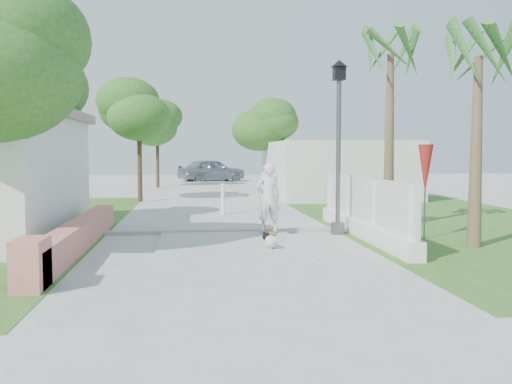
{
  "coord_description": "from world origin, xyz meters",
  "views": [
    {
      "loc": [
        -0.87,
        -8.73,
        2.11
      ],
      "look_at": [
        0.8,
        5.63,
        1.1
      ],
      "focal_mm": 40.0,
      "sensor_mm": 36.0,
      "label": 1
    }
  ],
  "objects": [
    {
      "name": "tree_left_near",
      "position": [
        -4.48,
        2.98,
        3.82
      ],
      "size": [
        3.6,
        3.6,
        5.28
      ],
      "color": "#4C3826",
      "rests_on": "ground"
    },
    {
      "name": "ground",
      "position": [
        0.0,
        0.0,
        0.0
      ],
      "size": [
        90.0,
        90.0,
        0.0
      ],
      "primitive_type": "plane",
      "color": "#B7B7B2",
      "rests_on": "ground"
    },
    {
      "name": "parked_car",
      "position": [
        0.69,
        32.42,
        0.83
      ],
      "size": [
        5.22,
        3.72,
        1.65
      ],
      "primitive_type": "imported",
      "rotation": [
        0.0,
        0.0,
        1.98
      ],
      "color": "#A0A3A8",
      "rests_on": "ground"
    },
    {
      "name": "tree_path_left",
      "position": [
        -2.98,
        15.98,
        3.82
      ],
      "size": [
        3.4,
        3.4,
        5.23
      ],
      "color": "#4C3826",
      "rests_on": "ground"
    },
    {
      "name": "palm_near",
      "position": [
        5.4,
        3.2,
        3.95
      ],
      "size": [
        1.8,
        1.8,
        4.7
      ],
      "color": "brown",
      "rests_on": "ground"
    },
    {
      "name": "skateboarder",
      "position": [
        1.07,
        5.36,
        0.96
      ],
      "size": [
        0.67,
        2.45,
        1.84
      ],
      "rotation": [
        0.0,
        0.0,
        3.24
      ],
      "color": "olive",
      "rests_on": "ground"
    },
    {
      "name": "lattice_fence",
      "position": [
        3.4,
        5.0,
        0.54
      ],
      "size": [
        0.35,
        7.0,
        1.5
      ],
      "color": "white",
      "rests_on": "ground"
    },
    {
      "name": "grass_right",
      "position": [
        7.0,
        8.0,
        0.01
      ],
      "size": [
        8.0,
        20.0,
        0.01
      ],
      "primitive_type": "cube",
      "color": "#2F6B21",
      "rests_on": "ground"
    },
    {
      "name": "building_right",
      "position": [
        6.0,
        18.0,
        1.3
      ],
      "size": [
        6.0,
        8.0,
        2.6
      ],
      "primitive_type": "cube",
      "color": "silver",
      "rests_on": "ground"
    },
    {
      "name": "palm_far",
      "position": [
        4.6,
        6.5,
        4.48
      ],
      "size": [
        1.8,
        1.8,
        5.3
      ],
      "color": "brown",
      "rests_on": "ground"
    },
    {
      "name": "pink_wall",
      "position": [
        -3.3,
        3.55,
        0.31
      ],
      "size": [
        0.45,
        8.2,
        0.8
      ],
      "color": "#D47A6C",
      "rests_on": "ground"
    },
    {
      "name": "patio_umbrella",
      "position": [
        4.8,
        4.5,
        1.69
      ],
      "size": [
        0.36,
        0.36,
        2.3
      ],
      "color": "#59595E",
      "rests_on": "ground"
    },
    {
      "name": "dog",
      "position": [
        0.82,
        3.25,
        0.21
      ],
      "size": [
        0.39,
        0.55,
        0.39
      ],
      "rotation": [
        0.0,
        0.0,
        0.37
      ],
      "color": "silver",
      "rests_on": "ground"
    },
    {
      "name": "tree_path_far",
      "position": [
        -2.78,
        25.98,
        3.82
      ],
      "size": [
        3.2,
        3.2,
        5.17
      ],
      "color": "#4C3826",
      "rests_on": "ground"
    },
    {
      "name": "bollard",
      "position": [
        0.2,
        10.0,
        0.58
      ],
      "size": [
        0.14,
        0.14,
        1.09
      ],
      "color": "white",
      "rests_on": "ground"
    },
    {
      "name": "street_lamp",
      "position": [
        2.9,
        5.5,
        2.43
      ],
      "size": [
        0.44,
        0.44,
        4.44
      ],
      "color": "#59595E",
      "rests_on": "ground"
    },
    {
      "name": "curb",
      "position": [
        0.0,
        6.0,
        0.05
      ],
      "size": [
        6.5,
        0.25,
        0.1
      ],
      "primitive_type": "cube",
      "color": "#999993",
      "rests_on": "ground"
    },
    {
      "name": "tree_left_mid",
      "position": [
        -5.48,
        8.48,
        3.5
      ],
      "size": [
        3.2,
        3.2,
        4.85
      ],
      "color": "#4C3826",
      "rests_on": "ground"
    },
    {
      "name": "tree_path_right",
      "position": [
        3.22,
        19.98,
        3.49
      ],
      "size": [
        3.0,
        3.0,
        4.79
      ],
      "color": "#4C3826",
      "rests_on": "ground"
    },
    {
      "name": "path_strip",
      "position": [
        0.0,
        20.0,
        0.03
      ],
      "size": [
        3.2,
        36.0,
        0.06
      ],
      "primitive_type": "cube",
      "color": "#B7B7B2",
      "rests_on": "ground"
    }
  ]
}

